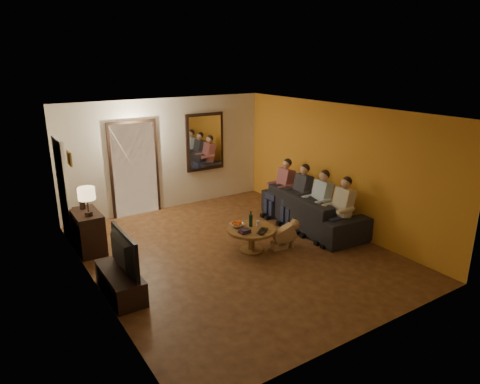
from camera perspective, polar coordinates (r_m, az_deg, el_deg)
floor at (r=8.04m, az=-0.64°, el=-8.05°), size 5.00×6.00×0.01m
ceiling at (r=7.31m, az=-0.71°, el=10.67°), size 5.00×6.00×0.01m
back_wall at (r=10.16m, az=-9.77°, el=4.94°), size 5.00×0.02×2.60m
front_wall at (r=5.43m, az=16.57°, el=-6.86°), size 5.00×0.02×2.60m
left_wall at (r=6.66m, az=-19.23°, el=-2.56°), size 0.02×6.00×2.60m
right_wall at (r=9.10m, az=12.78°, el=3.29°), size 0.02×6.00×2.60m
orange_accent at (r=9.10m, az=12.74°, el=3.28°), size 0.01×6.00×2.60m
kitchen_doorway at (r=9.92m, az=-13.88°, el=2.89°), size 1.00×0.06×2.10m
door_trim at (r=9.91m, az=-13.87°, el=2.88°), size 1.12×0.04×2.22m
fridge_glimpse at (r=10.04m, az=-12.49°, el=2.28°), size 0.45×0.03×1.70m
mirror_frame at (r=10.50m, az=-4.70°, el=6.66°), size 1.00×0.05×1.40m
mirror_glass at (r=10.48m, az=-4.62°, el=6.64°), size 0.86×0.02×1.26m
white_door at (r=8.90m, az=-22.48°, el=0.17°), size 0.06×0.85×2.04m
framed_art at (r=7.74m, az=-21.81°, el=4.17°), size 0.03×0.28×0.24m
art_canvas at (r=7.74m, az=-21.71°, el=4.18°), size 0.01×0.22×0.18m
dresser at (r=8.45m, az=-19.60°, el=-4.99°), size 0.45×0.86×0.76m
table_lamp at (r=8.03m, az=-19.69°, el=-1.21°), size 0.30×0.30×0.54m
flower_vase at (r=8.46m, az=-20.38°, el=-0.71°), size 0.14×0.14×0.44m
tv_stand at (r=6.90m, az=-15.64°, el=-11.57°), size 0.45×1.17×0.39m
tv at (r=6.68m, az=-15.99°, el=-7.78°), size 1.07×0.14×0.62m
sofa at (r=9.25m, az=9.60°, el=-2.27°), size 2.65×1.23×0.75m
person_a at (r=8.51m, az=13.23°, el=-2.68°), size 0.60×0.40×1.20m
person_b at (r=8.91m, az=10.48°, el=-1.58°), size 0.60×0.40×1.20m
person_c at (r=9.33m, az=7.98°, el=-0.58°), size 0.60×0.40×1.20m
person_d at (r=9.76m, az=5.69°, el=0.34°), size 0.60×0.40×1.20m
dog at (r=8.16m, az=5.92°, el=-5.60°), size 0.60×0.34×0.56m
coffee_table at (r=8.02m, az=1.53°, el=-6.37°), size 1.16×1.16×0.45m
bowl at (r=7.99m, az=-0.41°, el=-4.44°), size 0.26×0.26×0.06m
oranges at (r=7.97m, az=-0.41°, el=-3.98°), size 0.20×0.20×0.08m
wine_bottle at (r=7.97m, az=1.45°, el=-3.55°), size 0.07×0.07×0.31m
wine_glass at (r=8.04m, az=2.41°, el=-4.18°), size 0.06×0.06×0.10m
book_stack at (r=7.73m, az=0.61°, el=-5.23°), size 0.20×0.15×0.07m
laptop at (r=7.77m, az=3.33°, el=-5.30°), size 0.39×0.37×0.03m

